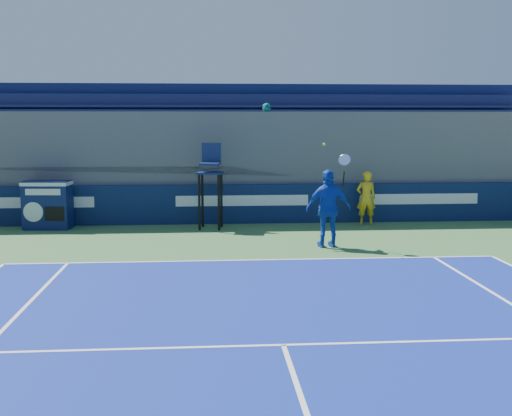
{
  "coord_description": "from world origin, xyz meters",
  "views": [
    {
      "loc": [
        -1.03,
        -2.14,
        3.14
      ],
      "look_at": [
        0.0,
        11.5,
        1.25
      ],
      "focal_mm": 45.0,
      "sensor_mm": 36.0,
      "label": 1
    }
  ],
  "objects": [
    {
      "name": "ball_person",
      "position": [
        3.68,
        16.55,
        0.82
      ],
      "size": [
        0.59,
        0.39,
        1.61
      ],
      "primitive_type": "imported",
      "rotation": [
        0.0,
        0.0,
        3.13
      ],
      "color": "gold",
      "rests_on": "apron"
    },
    {
      "name": "back_hoarding",
      "position": [
        0.0,
        17.1,
        0.6
      ],
      "size": [
        20.4,
        0.21,
        1.2
      ],
      "color": "#0B1A42",
      "rests_on": "ground"
    },
    {
      "name": "match_clock",
      "position": [
        -5.64,
        16.54,
        0.74
      ],
      "size": [
        1.38,
        0.84,
        1.4
      ],
      "color": "#0E194A",
      "rests_on": "ground"
    },
    {
      "name": "umpire_chair",
      "position": [
        -0.96,
        16.25,
        1.53
      ],
      "size": [
        0.8,
        0.8,
        2.48
      ],
      "color": "black",
      "rests_on": "ground"
    },
    {
      "name": "tennis_player",
      "position": [
        1.92,
        13.27,
        0.98
      ],
      "size": [
        1.16,
        0.57,
        2.57
      ],
      "color": "#1541AC",
      "rests_on": "apron"
    },
    {
      "name": "stadium_seating",
      "position": [
        0.0,
        19.15,
        1.83
      ],
      "size": [
        21.0,
        4.05,
        4.4
      ],
      "color": "#525257",
      "rests_on": "ground"
    }
  ]
}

